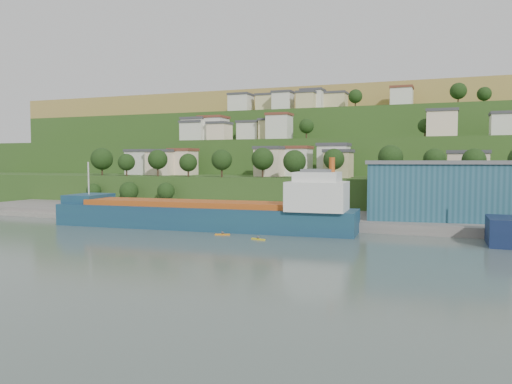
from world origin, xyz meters
The scene contains 10 objects.
ground centered at (0.00, 0.00, 0.00)m, with size 500.00×500.00×0.00m, color #475652.
quay centered at (20.00, 28.00, 0.00)m, with size 220.00×26.00×4.00m, color slate.
pebble_beach centered at (-55.00, 22.00, 0.00)m, with size 40.00×18.00×2.40m, color slate.
hillside centered at (-0.03, 168.69, 0.09)m, with size 360.00×211.09×96.00m.
cargo_ship_near centered at (-9.56, 9.33, 2.77)m, with size 67.98×14.32×17.34m.
warehouse centered at (36.40, 29.75, 8.43)m, with size 33.11×22.68×12.80m.
caravan centered at (-52.36, 20.11, 2.72)m, with size 6.53×2.72×3.05m, color white.
dinghy centered at (-47.46, 21.89, 1.60)m, with size 4.04×1.52×0.81m, color silver.
kayak_orange centered at (-3.24, 2.07, 0.22)m, with size 3.00×1.54×0.75m.
kayak_yellow centered at (5.51, -0.99, 0.22)m, with size 2.96×1.30×0.73m.
Camera 1 is at (38.01, -87.52, 14.79)m, focal length 35.00 mm.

